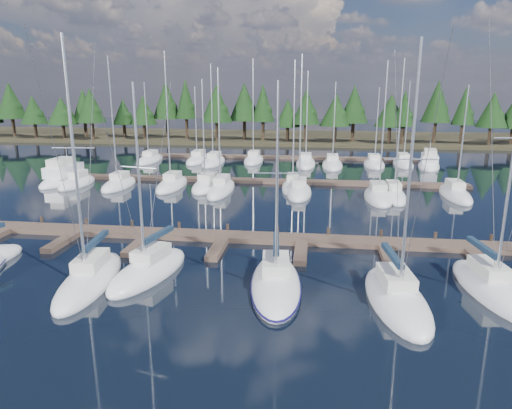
# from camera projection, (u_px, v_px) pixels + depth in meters

# --- Properties ---
(ground) EXTENTS (260.00, 260.00, 0.00)m
(ground) POSITION_uv_depth(u_px,v_px,m) (248.00, 202.00, 47.21)
(ground) COLOR black
(ground) RESTS_ON ground
(far_shore) EXTENTS (220.00, 30.00, 0.60)m
(far_shore) POSITION_uv_depth(u_px,v_px,m) (287.00, 137.00, 104.72)
(far_shore) COLOR #332D1C
(far_shore) RESTS_ON ground
(main_dock) EXTENTS (44.00, 6.13, 0.90)m
(main_dock) POSITION_uv_depth(u_px,v_px,m) (224.00, 239.00, 35.02)
(main_dock) COLOR brown
(main_dock) RESTS_ON ground
(back_docks) EXTENTS (50.00, 21.80, 0.40)m
(back_docks) POSITION_uv_depth(u_px,v_px,m) (268.00, 168.00, 65.95)
(back_docks) COLOR brown
(back_docks) RESTS_ON ground
(front_sailboat_2) EXTENTS (3.49, 8.92, 15.05)m
(front_sailboat_2) POSITION_uv_depth(u_px,v_px,m) (90.00, 279.00, 27.43)
(front_sailboat_2) COLOR silver
(front_sailboat_2) RESTS_ON ground
(front_sailboat_3) EXTENTS (4.38, 8.23, 12.61)m
(front_sailboat_3) POSITION_uv_depth(u_px,v_px,m) (149.00, 270.00, 28.81)
(front_sailboat_3) COLOR silver
(front_sailboat_3) RESTS_ON ground
(front_sailboat_4) EXTENTS (3.86, 9.46, 12.67)m
(front_sailboat_4) POSITION_uv_depth(u_px,v_px,m) (276.00, 283.00, 26.93)
(front_sailboat_4) COLOR silver
(front_sailboat_4) RESTS_ON ground
(front_sailboat_5) EXTENTS (3.86, 8.88, 14.60)m
(front_sailboat_5) POSITION_uv_depth(u_px,v_px,m) (396.00, 298.00, 25.02)
(front_sailboat_5) COLOR silver
(front_sailboat_5) RESTS_ON ground
(front_sailboat_6) EXTENTS (3.71, 8.58, 16.25)m
(front_sailboat_6) POSITION_uv_depth(u_px,v_px,m) (490.00, 287.00, 26.30)
(front_sailboat_6) COLOR silver
(front_sailboat_6) RESTS_ON ground
(back_sailboat_rows) EXTENTS (46.26, 31.63, 16.51)m
(back_sailboat_rows) POSITION_uv_depth(u_px,v_px,m) (268.00, 174.00, 61.12)
(back_sailboat_rows) COLOR silver
(back_sailboat_rows) RESTS_ON ground
(motor_yacht_left) EXTENTS (3.43, 9.98, 4.98)m
(motor_yacht_left) POSITION_uv_depth(u_px,v_px,m) (64.00, 177.00, 57.17)
(motor_yacht_left) COLOR silver
(motor_yacht_left) RESTS_ON ground
(motor_yacht_right) EXTENTS (4.45, 9.29, 4.46)m
(motor_yacht_right) POSITION_uv_depth(u_px,v_px,m) (429.00, 164.00, 67.51)
(motor_yacht_right) COLOR silver
(motor_yacht_right) RESTS_ON ground
(tree_line) EXTENTS (184.97, 11.82, 13.19)m
(tree_line) POSITION_uv_depth(u_px,v_px,m) (282.00, 108.00, 93.65)
(tree_line) COLOR black
(tree_line) RESTS_ON far_shore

